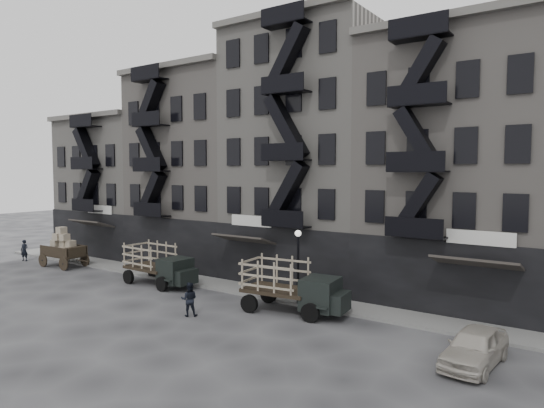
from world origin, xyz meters
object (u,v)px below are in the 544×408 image
Objects in this scene: car_east at (475,347)px; stake_truck_east at (291,283)px; wagon at (63,244)px; pedestrian_west at (24,250)px; horse at (73,254)px; stake_truck_west at (159,262)px; pedestrian_mid at (189,299)px.

stake_truck_east is at bearing 174.00° from car_east.
pedestrian_west is (-4.83, -0.51, -0.89)m from wagon.
wagon is (0.40, -1.08, 0.94)m from horse.
wagon is at bearing -178.85° from car_east.
stake_truck_west is at bearing -95.23° from horse.
stake_truck_east is (10.57, -0.26, 0.07)m from stake_truck_west.
pedestrian_west is (-35.93, 1.51, 0.16)m from car_east.
horse is 0.34× the size of stake_truck_east.
stake_truck_west reaches higher than pedestrian_west.
wagon reaches higher than stake_truck_west.
stake_truck_west is at bearing -68.25° from pedestrian_mid.
horse is 31.65m from car_east.
stake_truck_east is 3.31× the size of pedestrian_mid.
wagon is 21.48m from stake_truck_east.
stake_truck_west is 1.28× the size of car_east.
stake_truck_east is 5.44m from pedestrian_mid.
stake_truck_west is 15.76m from pedestrian_west.
wagon is at bearing 172.98° from stake_truck_east.
stake_truck_east is 26.32m from pedestrian_west.
horse is 1.11× the size of pedestrian_mid.
stake_truck_east reaches higher than pedestrian_mid.
pedestrian_west reaches higher than horse.
pedestrian_mid is (6.53, -3.83, -0.67)m from stake_truck_west.
pedestrian_mid reaches higher than horse.
stake_truck_west is 3.11× the size of pedestrian_west.
horse is at bearing 177.46° from stake_truck_west.
pedestrian_mid is at bearing -145.11° from stake_truck_east.
pedestrian_west is (-26.30, -0.34, -0.74)m from stake_truck_east.
pedestrian_mid is at bearing -167.97° from car_east.
stake_truck_east is at bearing -93.51° from horse.
stake_truck_west is 3.11× the size of pedestrian_mid.
pedestrian_west is (-15.74, -0.61, -0.67)m from stake_truck_west.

